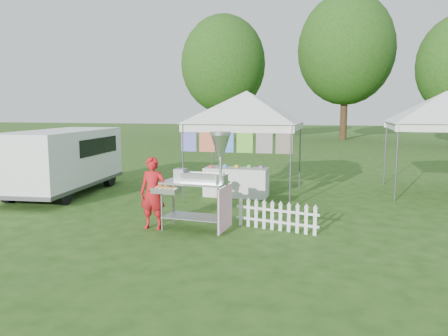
# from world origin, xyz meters

# --- Properties ---
(ground) EXTENTS (120.00, 120.00, 0.00)m
(ground) POSITION_xyz_m (0.00, 0.00, 0.00)
(ground) COLOR #224513
(ground) RESTS_ON ground
(canopy_main) EXTENTS (4.24, 4.24, 3.45)m
(canopy_main) POSITION_xyz_m (0.00, 3.49, 2.99)
(canopy_main) COLOR #59595E
(canopy_main) RESTS_ON ground
(canopy_right) EXTENTS (4.24, 4.24, 3.45)m
(canopy_right) POSITION_xyz_m (5.50, 5.00, 2.99)
(canopy_right) COLOR #59595E
(canopy_right) RESTS_ON ground
(tree_left) EXTENTS (6.40, 6.40, 9.53)m
(tree_left) POSITION_xyz_m (-6.00, 24.00, 5.83)
(tree_left) COLOR #331F12
(tree_left) RESTS_ON ground
(tree_mid) EXTENTS (7.60, 7.60, 11.52)m
(tree_mid) POSITION_xyz_m (3.00, 28.00, 7.14)
(tree_mid) COLOR #331F12
(tree_mid) RESTS_ON ground
(donut_cart) EXTENTS (1.52, 0.95, 2.04)m
(donut_cart) POSITION_xyz_m (-0.08, -0.39, 1.20)
(donut_cart) COLOR gray
(donut_cart) RESTS_ON ground
(vendor) EXTENTS (0.57, 0.38, 1.51)m
(vendor) POSITION_xyz_m (-1.15, -0.51, 0.76)
(vendor) COLOR red
(vendor) RESTS_ON ground
(cargo_van) EXTENTS (2.21, 4.65, 1.87)m
(cargo_van) POSITION_xyz_m (-5.26, 2.47, 1.01)
(cargo_van) COLOR white
(cargo_van) RESTS_ON ground
(picket_fence) EXTENTS (1.76, 0.42, 0.56)m
(picket_fence) POSITION_xyz_m (1.36, -0.01, 0.29)
(picket_fence) COLOR white
(picket_fence) RESTS_ON ground
(display_table) EXTENTS (1.80, 0.70, 0.82)m
(display_table) POSITION_xyz_m (-0.24, 3.26, 0.41)
(display_table) COLOR white
(display_table) RESTS_ON ground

